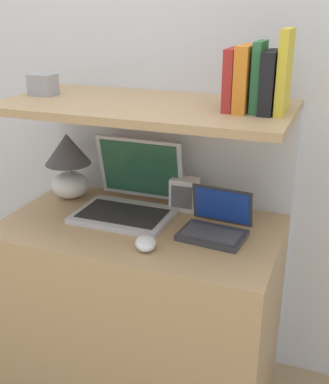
{
  "coord_description": "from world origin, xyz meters",
  "views": [
    {
      "loc": [
        0.66,
        -1.18,
        1.51
      ],
      "look_at": [
        0.1,
        0.29,
        0.89
      ],
      "focal_mm": 45.0,
      "sensor_mm": 36.0,
      "label": 1
    }
  ],
  "objects_px": {
    "router_box": "(184,194)",
    "shelf_gadget": "(43,85)",
    "laptop_large": "(129,199)",
    "book_yellow": "(285,72)",
    "laptop_small": "(215,226)",
    "book_red": "(233,79)",
    "computer_mouse": "(146,243)",
    "book_black": "(271,82)",
    "book_green": "(259,77)",
    "table_lamp": "(68,162)",
    "book_orange": "(245,78)"
  },
  "relations": [
    {
      "from": "book_red",
      "to": "laptop_small",
      "type": "bearing_deg",
      "value": -116.2
    },
    {
      "from": "table_lamp",
      "to": "computer_mouse",
      "type": "xyz_separation_m",
      "value": [
        0.48,
        -0.31,
        -0.13
      ]
    },
    {
      "from": "computer_mouse",
      "to": "book_red",
      "type": "xyz_separation_m",
      "value": [
        0.21,
        0.23,
        0.52
      ]
    },
    {
      "from": "shelf_gadget",
      "to": "computer_mouse",
      "type": "bearing_deg",
      "value": -24.59
    },
    {
      "from": "book_green",
      "to": "book_red",
      "type": "height_order",
      "value": "book_green"
    },
    {
      "from": "laptop_large",
      "to": "router_box",
      "type": "height_order",
      "value": "laptop_large"
    },
    {
      "from": "book_green",
      "to": "shelf_gadget",
      "type": "bearing_deg",
      "value": 180.0
    },
    {
      "from": "laptop_large",
      "to": "book_green",
      "type": "bearing_deg",
      "value": -2.76
    },
    {
      "from": "laptop_large",
      "to": "book_black",
      "type": "xyz_separation_m",
      "value": [
        0.51,
        -0.02,
        0.48
      ]
    },
    {
      "from": "shelf_gadget",
      "to": "book_green",
      "type": "bearing_deg",
      "value": 0.0
    },
    {
      "from": "book_yellow",
      "to": "computer_mouse",
      "type": "bearing_deg",
      "value": -147.94
    },
    {
      "from": "book_black",
      "to": "book_orange",
      "type": "distance_m",
      "value": 0.08
    },
    {
      "from": "laptop_small",
      "to": "router_box",
      "type": "xyz_separation_m",
      "value": [
        -0.18,
        0.18,
        0.03
      ]
    },
    {
      "from": "router_box",
      "to": "shelf_gadget",
      "type": "relative_size",
      "value": 1.37
    },
    {
      "from": "laptop_small",
      "to": "book_red",
      "type": "relative_size",
      "value": 1.23
    },
    {
      "from": "laptop_large",
      "to": "laptop_small",
      "type": "bearing_deg",
      "value": -11.06
    },
    {
      "from": "table_lamp",
      "to": "laptop_large",
      "type": "distance_m",
      "value": 0.32
    },
    {
      "from": "router_box",
      "to": "table_lamp",
      "type": "bearing_deg",
      "value": -174.04
    },
    {
      "from": "laptop_small",
      "to": "book_red",
      "type": "bearing_deg",
      "value": 63.8
    },
    {
      "from": "computer_mouse",
      "to": "book_black",
      "type": "xyz_separation_m",
      "value": [
        0.33,
        0.23,
        0.51
      ]
    },
    {
      "from": "laptop_small",
      "to": "router_box",
      "type": "bearing_deg",
      "value": 134.8
    },
    {
      "from": "router_box",
      "to": "book_black",
      "type": "height_order",
      "value": "book_black"
    },
    {
      "from": "table_lamp",
      "to": "laptop_large",
      "type": "xyz_separation_m",
      "value": [
        0.3,
        -0.05,
        -0.1
      ]
    },
    {
      "from": "router_box",
      "to": "book_orange",
      "type": "bearing_deg",
      "value": -28.09
    },
    {
      "from": "book_green",
      "to": "computer_mouse",
      "type": "bearing_deg",
      "value": -141.55
    },
    {
      "from": "shelf_gadget",
      "to": "book_black",
      "type": "bearing_deg",
      "value": 0.0
    },
    {
      "from": "computer_mouse",
      "to": "book_yellow",
      "type": "distance_m",
      "value": 0.7
    },
    {
      "from": "router_box",
      "to": "shelf_gadget",
      "type": "distance_m",
      "value": 0.68
    },
    {
      "from": "computer_mouse",
      "to": "book_yellow",
      "type": "relative_size",
      "value": 0.46
    },
    {
      "from": "book_black",
      "to": "book_red",
      "type": "xyz_separation_m",
      "value": [
        -0.12,
        -0.0,
        0.0
      ]
    },
    {
      "from": "computer_mouse",
      "to": "book_orange",
      "type": "distance_m",
      "value": 0.62
    },
    {
      "from": "book_black",
      "to": "book_green",
      "type": "xyz_separation_m",
      "value": [
        -0.04,
        -0.0,
        0.01
      ]
    },
    {
      "from": "book_black",
      "to": "book_green",
      "type": "height_order",
      "value": "book_green"
    },
    {
      "from": "table_lamp",
      "to": "shelf_gadget",
      "type": "relative_size",
      "value": 2.94
    },
    {
      "from": "laptop_small",
      "to": "book_black",
      "type": "relative_size",
      "value": 1.26
    },
    {
      "from": "laptop_large",
      "to": "book_yellow",
      "type": "distance_m",
      "value": 0.75
    },
    {
      "from": "laptop_large",
      "to": "book_red",
      "type": "distance_m",
      "value": 0.62
    },
    {
      "from": "table_lamp",
      "to": "book_black",
      "type": "relative_size",
      "value": 1.45
    },
    {
      "from": "book_yellow",
      "to": "book_red",
      "type": "relative_size",
      "value": 1.31
    },
    {
      "from": "table_lamp",
      "to": "computer_mouse",
      "type": "distance_m",
      "value": 0.58
    },
    {
      "from": "computer_mouse",
      "to": "router_box",
      "type": "xyz_separation_m",
      "value": [
        0.01,
        0.36,
        0.04
      ]
    },
    {
      "from": "computer_mouse",
      "to": "laptop_large",
      "type": "bearing_deg",
      "value": 124.68
    },
    {
      "from": "book_orange",
      "to": "table_lamp",
      "type": "bearing_deg",
      "value": 173.98
    },
    {
      "from": "shelf_gadget",
      "to": "laptop_small",
      "type": "bearing_deg",
      "value": -3.98
    },
    {
      "from": "book_yellow",
      "to": "shelf_gadget",
      "type": "height_order",
      "value": "book_yellow"
    },
    {
      "from": "book_yellow",
      "to": "shelf_gadget",
      "type": "distance_m",
      "value": 0.89
    },
    {
      "from": "book_yellow",
      "to": "table_lamp",
      "type": "bearing_deg",
      "value": 174.83
    },
    {
      "from": "book_black",
      "to": "shelf_gadget",
      "type": "relative_size",
      "value": 2.02
    },
    {
      "from": "computer_mouse",
      "to": "shelf_gadget",
      "type": "relative_size",
      "value": 1.26
    },
    {
      "from": "book_yellow",
      "to": "book_red",
      "type": "xyz_separation_m",
      "value": [
        -0.16,
        0.0,
        -0.03
      ]
    }
  ]
}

